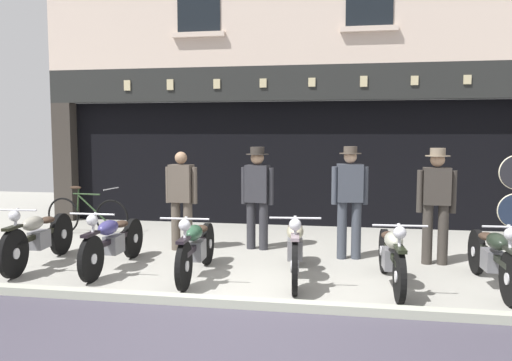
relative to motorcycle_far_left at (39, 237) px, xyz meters
name	(u,v)px	position (x,y,z in m)	size (l,w,h in m)	color
ground	(214,350)	(3.25, -2.34, -0.47)	(22.43, 22.00, 0.18)	#9A988F
shop_facade	(297,144)	(3.25, 5.66, 1.26)	(10.73, 4.42, 6.17)	black
motorcycle_far_left	(39,237)	(0.00, 0.00, 0.00)	(0.62, 2.01, 0.93)	black
motorcycle_left	(113,241)	(1.16, 0.00, -0.02)	(0.62, 1.95, 0.90)	black
motorcycle_center_left	(196,246)	(2.44, -0.16, -0.02)	(0.62, 1.92, 0.90)	black
motorcycle_center	(295,246)	(3.76, -0.02, 0.01)	(0.62, 2.11, 0.94)	black
motorcycle_center_right	(392,254)	(5.00, -0.19, -0.02)	(0.62, 1.92, 0.90)	black
motorcycle_right	(493,256)	(6.24, -0.06, -0.02)	(0.62, 1.97, 0.91)	black
salesman_left	(182,196)	(1.76, 1.32, 0.47)	(0.56, 0.27, 1.64)	brown
shopkeeper_center	(257,192)	(2.97, 1.61, 0.53)	(0.55, 0.37, 1.71)	#2D2D33
salesman_right	(350,197)	(4.48, 1.20, 0.53)	(0.55, 0.33, 1.74)	#3D424C
assistant_far_right	(436,200)	(5.73, 1.08, 0.53)	(0.56, 0.35, 1.72)	#38332D
advert_board_near	(222,138)	(1.80, 4.04, 1.41)	(0.69, 0.03, 1.09)	silver
leaning_bicycle	(87,215)	(-0.48, 2.32, -0.06)	(1.78, 0.50, 0.94)	black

